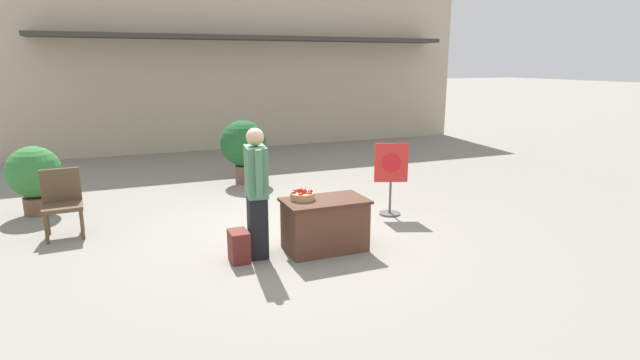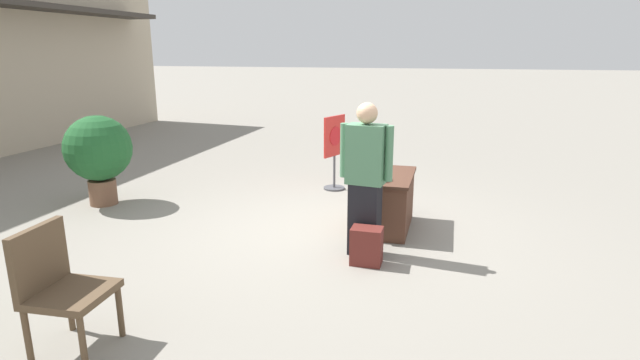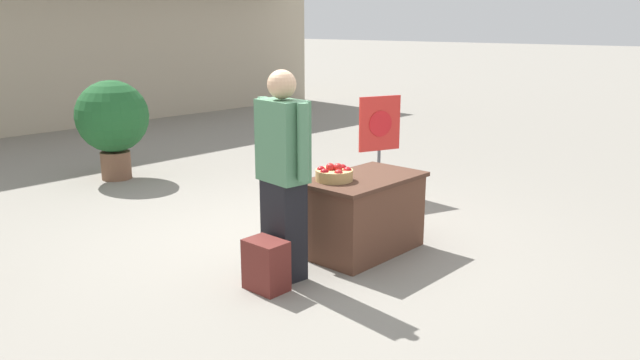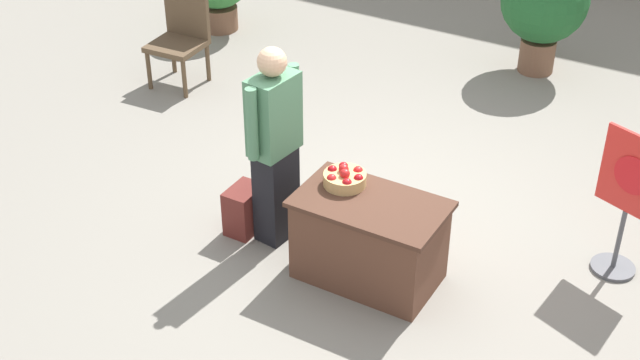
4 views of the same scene
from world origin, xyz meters
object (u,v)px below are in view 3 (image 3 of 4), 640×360
object	(u,v)px
poster_board	(379,143)
potted_plant_near_right	(112,119)
person_visitor	(283,175)
backpack	(266,265)
display_table	(363,214)
apple_basket	(334,174)

from	to	relation	value
poster_board	potted_plant_near_right	xyz separation A→B (m)	(-1.76, 3.23, 0.16)
poster_board	potted_plant_near_right	bearing A→B (deg)	-130.18
person_visitor	backpack	distance (m)	0.75
backpack	poster_board	bearing A→B (deg)	20.09
person_visitor	display_table	bearing A→B (deg)	0.00
apple_basket	potted_plant_near_right	distance (m)	4.22
display_table	backpack	bearing A→B (deg)	178.50
backpack	potted_plant_near_right	world-z (taller)	potted_plant_near_right
apple_basket	backpack	bearing A→B (deg)	-174.97
backpack	potted_plant_near_right	distance (m)	4.49
apple_basket	backpack	distance (m)	1.10
backpack	poster_board	distance (m)	3.13
potted_plant_near_right	poster_board	bearing A→B (deg)	-61.43
display_table	backpack	size ratio (longest dim) A/B	2.77
person_visitor	poster_board	size ratio (longest dim) A/B	1.40
person_visitor	potted_plant_near_right	distance (m)	4.30
display_table	apple_basket	bearing A→B (deg)	158.60
display_table	person_visitor	xyz separation A→B (m)	(-0.94, 0.11, 0.53)
apple_basket	poster_board	xyz separation A→B (m)	(1.97, 0.98, -0.12)
person_visitor	backpack	world-z (taller)	person_visitor
display_table	person_visitor	bearing A→B (deg)	173.39
display_table	potted_plant_near_right	bearing A→B (deg)	90.99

